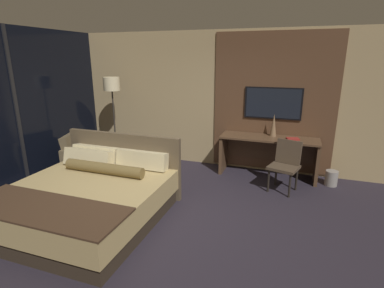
{
  "coord_description": "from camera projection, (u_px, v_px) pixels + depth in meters",
  "views": [
    {
      "loc": [
        1.65,
        -3.48,
        2.28
      ],
      "look_at": [
        0.07,
        0.99,
        0.89
      ],
      "focal_mm": 28.0,
      "sensor_mm": 36.0,
      "label": 1
    }
  ],
  "objects": [
    {
      "name": "desk_chair",
      "position": [
        286.0,
        161.0,
        5.21
      ],
      "size": [
        0.57,
        0.57,
        0.89
      ],
      "rotation": [
        0.0,
        0.0,
        -0.29
      ],
      "color": "#4C3D2D",
      "rests_on": "ground_plane"
    },
    {
      "name": "floor_lamp",
      "position": [
        112.0,
        91.0,
        6.33
      ],
      "size": [
        0.34,
        0.34,
        1.87
      ],
      "color": "#282623",
      "rests_on": "ground_plane"
    },
    {
      "name": "armchair_by_window",
      "position": [
        87.0,
        159.0,
        6.07
      ],
      "size": [
        1.01,
        1.04,
        0.81
      ],
      "rotation": [
        0.0,
        0.0,
        1.88
      ],
      "color": "brown",
      "rests_on": "ground_plane"
    },
    {
      "name": "wall_left_window",
      "position": [
        16.0,
        113.0,
        5.26
      ],
      "size": [
        0.06,
        6.0,
        2.8
      ],
      "color": "black",
      "rests_on": "ground_plane"
    },
    {
      "name": "waste_bin",
      "position": [
        331.0,
        178.0,
        5.49
      ],
      "size": [
        0.22,
        0.22,
        0.28
      ],
      "color": "gray",
      "rests_on": "ground_plane"
    },
    {
      "name": "bed",
      "position": [
        88.0,
        198.0,
        4.31
      ],
      "size": [
        2.08,
        2.17,
        1.05
      ],
      "color": "#33281E",
      "rests_on": "ground_plane"
    },
    {
      "name": "vase_tall",
      "position": [
        274.0,
        125.0,
        5.78
      ],
      "size": [
        0.13,
        0.13,
        0.43
      ],
      "color": "#846647",
      "rests_on": "desk"
    },
    {
      "name": "desk",
      "position": [
        269.0,
        149.0,
        5.85
      ],
      "size": [
        1.85,
        0.57,
        0.79
      ],
      "color": "brown",
      "rests_on": "ground_plane"
    },
    {
      "name": "book",
      "position": [
        293.0,
        139.0,
        5.58
      ],
      "size": [
        0.25,
        0.21,
        0.03
      ],
      "color": "maroon",
      "rests_on": "desk"
    },
    {
      "name": "tv",
      "position": [
        273.0,
        103.0,
        5.82
      ],
      "size": [
        1.09,
        0.04,
        0.61
      ],
      "color": "black"
    },
    {
      "name": "ground_plane",
      "position": [
        164.0,
        221.0,
        4.31
      ],
      "size": [
        16.0,
        16.0,
        0.0
      ],
      "primitive_type": "plane",
      "color": "#28232D"
    },
    {
      "name": "wall_back_tv_panel",
      "position": [
        222.0,
        101.0,
        6.22
      ],
      "size": [
        7.2,
        0.09,
        2.8
      ],
      "color": "tan",
      "rests_on": "ground_plane"
    }
  ]
}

